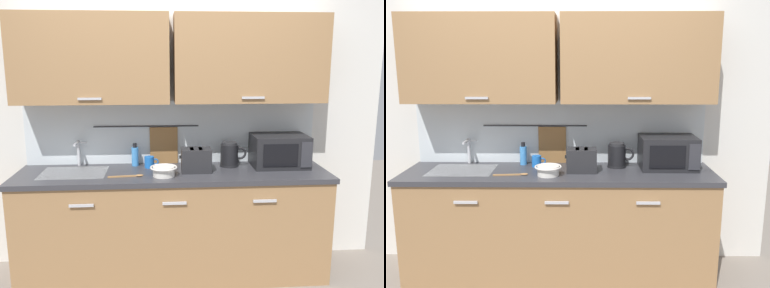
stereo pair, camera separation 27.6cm
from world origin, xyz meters
The scene contains 10 objects.
counter_unit centered at (-0.01, 0.30, 0.46)m, with size 2.53×0.64×0.90m.
back_wall_assembly centered at (0.00, 0.53, 1.52)m, with size 3.70×0.41×2.50m.
sink_faucet centered at (-0.80, 0.53, 1.04)m, with size 0.09×0.17×0.22m.
microwave centered at (0.91, 0.41, 1.04)m, with size 0.46×0.35×0.27m.
electric_kettle centered at (0.49, 0.44, 1.00)m, with size 0.23×0.16×0.21m.
dish_soap_bottle centered at (-0.32, 0.51, 0.99)m, with size 0.06×0.06×0.20m.
mug_near_sink centered at (-0.19, 0.44, 0.95)m, with size 0.12×0.08×0.09m.
mixing_bowl centered at (-0.08, 0.17, 0.94)m, with size 0.21×0.21×0.08m.
toaster centered at (0.19, 0.29, 1.00)m, with size 0.26×0.17×0.19m.
wooden_spoon centered at (-0.34, 0.17, 0.91)m, with size 0.28×0.06×0.01m.
Camera 1 is at (-0.08, -2.91, 1.80)m, focal length 38.20 mm.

